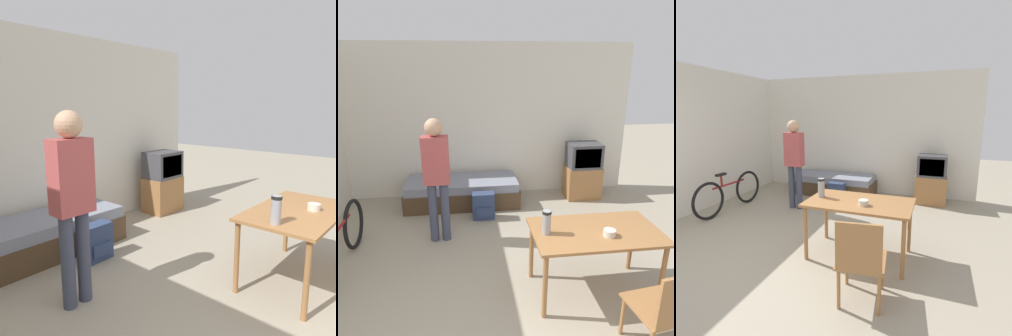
{
  "view_description": "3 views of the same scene",
  "coord_description": "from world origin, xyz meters",
  "views": [
    {
      "loc": [
        -2.1,
        -0.06,
        1.74
      ],
      "look_at": [
        0.52,
        2.23,
        1.09
      ],
      "focal_mm": 35.0,
      "sensor_mm": 36.0,
      "label": 1
    },
    {
      "loc": [
        -0.24,
        -1.84,
        2.42
      ],
      "look_at": [
        0.29,
        2.18,
        1.06
      ],
      "focal_mm": 35.0,
      "sensor_mm": 36.0,
      "label": 2
    },
    {
      "loc": [
        1.96,
        -2.01,
        1.8
      ],
      "look_at": [
        0.47,
        2.08,
        0.92
      ],
      "focal_mm": 28.0,
      "sensor_mm": 36.0,
      "label": 3
    }
  ],
  "objects": [
    {
      "name": "wall_back",
      "position": [
        0.0,
        3.97,
        1.35
      ],
      "size": [
        5.57,
        0.06,
        2.7
      ],
      "color": "silver",
      "rests_on": "ground_plane"
    },
    {
      "name": "daybed",
      "position": [
        -0.3,
        3.48,
        0.22
      ],
      "size": [
        1.93,
        0.77,
        0.45
      ],
      "color": "#4C3823",
      "rests_on": "ground_plane"
    },
    {
      "name": "tv",
      "position": [
        1.86,
        3.51,
        0.5
      ],
      "size": [
        0.61,
        0.44,
        1.01
      ],
      "color": "#9E6B3D",
      "rests_on": "ground_plane"
    },
    {
      "name": "dining_table",
      "position": [
        1.07,
        1.01,
        0.65
      ],
      "size": [
        1.32,
        0.76,
        0.74
      ],
      "color": "#9E6B3D",
      "rests_on": "ground_plane"
    },
    {
      "name": "wooden_chair",
      "position": [
        1.35,
        0.13,
        0.5
      ],
      "size": [
        0.51,
        0.51,
        0.89
      ],
      "color": "#9E6B3D",
      "rests_on": "ground_plane"
    },
    {
      "name": "bicycle",
      "position": [
        -1.75,
        1.78,
        0.35
      ],
      "size": [
        0.08,
        1.66,
        0.76
      ],
      "color": "black",
      "rests_on": "ground_plane"
    },
    {
      "name": "person_standing",
      "position": [
        -0.62,
        2.31,
        1.01
      ],
      "size": [
        0.34,
        0.23,
        1.71
      ],
      "color": "#3D4256",
      "rests_on": "ground_plane"
    },
    {
      "name": "thermos_flask",
      "position": [
        0.55,
        1.01,
        0.88
      ],
      "size": [
        0.09,
        0.09,
        0.25
      ],
      "color": "#99999E",
      "rests_on": "dining_table"
    },
    {
      "name": "mate_bowl",
      "position": [
        1.16,
        0.88,
        0.77
      ],
      "size": [
        0.12,
        0.12,
        0.07
      ],
      "color": "beige",
      "rests_on": "dining_table"
    },
    {
      "name": "backpack",
      "position": [
        0.02,
        2.87,
        0.21
      ],
      "size": [
        0.35,
        0.21,
        0.43
      ],
      "color": "navy",
      "rests_on": "ground_plane"
    }
  ]
}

